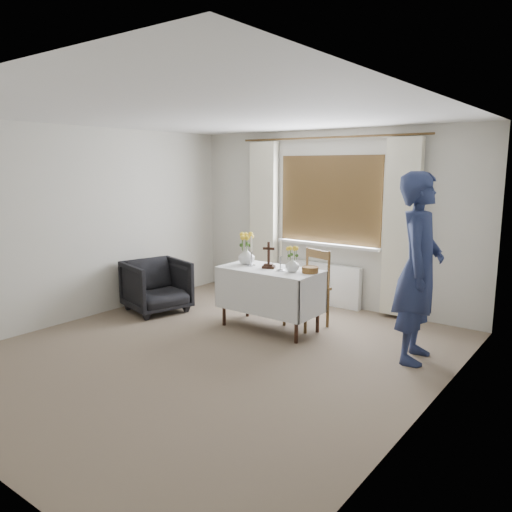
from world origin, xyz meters
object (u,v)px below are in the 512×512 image
at_px(flower_vase_left, 246,256).
at_px(armchair, 157,286).
at_px(wooden_chair, 306,289).
at_px(wooden_cross, 269,255).
at_px(flower_vase_right, 292,265).
at_px(person, 419,268).
at_px(altar_table, 270,299).

bearing_deg(flower_vase_left, armchair, -164.09).
height_order(wooden_chair, flower_vase_left, flower_vase_left).
height_order(wooden_cross, flower_vase_right, wooden_cross).
bearing_deg(flower_vase_left, person, 1.55).
distance_m(person, wooden_cross, 1.81).
bearing_deg(armchair, wooden_chair, -55.85).
relative_size(person, flower_vase_right, 11.25).
bearing_deg(armchair, flower_vase_right, -65.09).
height_order(wooden_cross, flower_vase_left, wooden_cross).
distance_m(wooden_chair, person, 1.57).
distance_m(person, flower_vase_right, 1.47).
height_order(person, flower_vase_left, person).
bearing_deg(wooden_chair, armchair, -146.39).
bearing_deg(person, altar_table, 83.58).
bearing_deg(flower_vase_right, altar_table, -178.83).
bearing_deg(wooden_chair, altar_table, -116.59).
xyz_separation_m(altar_table, flower_vase_left, (-0.40, 0.04, 0.49)).
bearing_deg(flower_vase_left, wooden_cross, -4.98).
bearing_deg(altar_table, flower_vase_right, 1.17).
bearing_deg(altar_table, wooden_cross, 161.46).
distance_m(altar_table, flower_vase_right, 0.57).
height_order(altar_table, wooden_cross, wooden_cross).
bearing_deg(altar_table, wooden_chair, 48.43).
xyz_separation_m(wooden_chair, wooden_cross, (-0.34, -0.34, 0.44)).
bearing_deg(wooden_cross, altar_table, -42.18).
xyz_separation_m(person, flower_vase_right, (-1.46, -0.09, -0.12)).
distance_m(person, flower_vase_left, 2.18).
distance_m(altar_table, armchair, 1.72).
xyz_separation_m(altar_table, person, (1.78, 0.10, 0.59)).
bearing_deg(flower_vase_right, flower_vase_left, 177.17).
height_order(armchair, wooden_cross, wooden_cross).
distance_m(flower_vase_left, flower_vase_right, 0.72).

